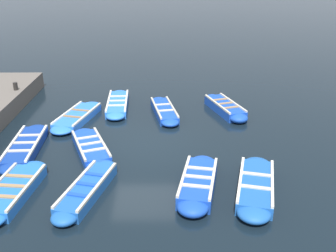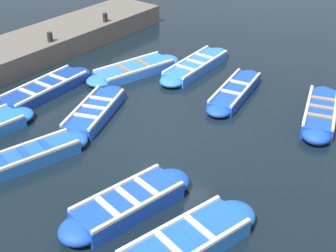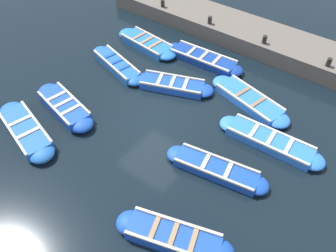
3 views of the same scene
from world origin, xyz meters
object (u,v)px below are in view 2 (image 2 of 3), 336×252
Objects in this scene: boat_centre at (134,70)px; boat_stern_in at (320,113)px; boat_near_quay at (235,92)px; boat_far_corner at (45,90)px; boat_mid_row at (128,204)px; boat_outer_left at (185,244)px; boat_outer_right at (25,159)px; boat_inner_gap at (196,66)px; bollard_north at (105,17)px; boat_broadside at (95,112)px; bollard_mid_north at (50,37)px.

boat_stern_in is at bearing -171.66° from boat_centre.
boat_far_corner is at bearing 36.43° from boat_near_quay.
boat_mid_row is 1.68m from boat_outer_left.
boat_outer_right reaches higher than boat_inner_gap.
boat_centre is 11.02× the size of bollard_north.
boat_mid_row reaches higher than boat_outer_left.
boat_inner_gap is (2.15, -0.90, 0.00)m from boat_near_quay.
bollard_north is (6.85, -1.17, 0.80)m from boat_near_quay.
bollard_mid_north reaches higher than boat_broadside.
boat_far_corner reaches higher than boat_centre.
boat_mid_row reaches higher than boat_inner_gap.
bollard_north is at bearing -49.00° from boat_broadside.
boat_broadside is (3.62, -2.54, -0.05)m from boat_mid_row.
boat_stern_in is 10.04× the size of bollard_north.
boat_stern_in reaches higher than boat_outer_right.
boat_outer_left is at bearing 137.97° from boat_centre.
boat_inner_gap reaches higher than boat_centre.
boat_broadside is (2.62, 3.69, 0.00)m from boat_near_quay.
boat_broadside is at bearing -35.03° from boat_mid_row.
bollard_mid_north is at bearing -46.19° from boat_outer_right.
boat_near_quay is 7.10m from bollard_mid_north.
boat_stern_in is 0.99× the size of boat_broadside.
boat_stern_in is 0.99× the size of boat_outer_right.
boat_outer_left is (0.06, 6.67, -0.01)m from boat_stern_in.
boat_mid_row is 9.10m from bollard_mid_north.
boat_stern_in is 0.90× the size of boat_inner_gap.
boat_inner_gap is (4.88, -0.64, -0.04)m from boat_stern_in.
boat_mid_row is at bearing 156.51° from boat_far_corner.
boat_far_corner reaches higher than boat_near_quay.
boat_outer_right is 3.25m from boat_mid_row.
boat_inner_gap is at bearing -66.17° from boat_mid_row.
boat_centre is at bearing -70.44° from boat_broadside.
boat_mid_row is at bearing 130.19° from boat_centre.
boat_outer_right is at bearing 53.65° from boat_stern_in.
bollard_north is at bearing -59.00° from boat_outer_right.
boat_outer_right is 7.40m from boat_inner_gap.
boat_outer_right is at bearing 4.67° from boat_mid_row.
boat_near_quay is 1.02× the size of boat_outer_right.
boat_mid_row is (-4.69, 5.55, 0.05)m from boat_centre.
boat_inner_gap reaches higher than boat_near_quay.
bollard_north reaches higher than boat_stern_in.
boat_inner_gap is (-2.79, -4.55, -0.01)m from boat_far_corner.
boat_outer_right is at bearing 70.95° from boat_near_quay.
boat_centre is 11.02× the size of bollard_mid_north.
boat_outer_left is 10.64× the size of bollard_mid_north.
boat_inner_gap reaches higher than boat_broadside.
boat_far_corner is 1.13× the size of boat_stern_in.
bollard_north and bollard_mid_north have the same top height.
boat_near_quay is at bearing -80.91° from boat_mid_row.
boat_near_quay is at bearing -67.41° from boat_outer_left.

